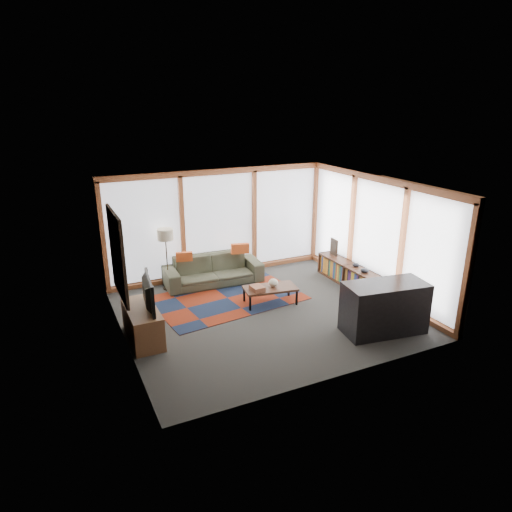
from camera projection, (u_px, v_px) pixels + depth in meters
name	position (u px, v px, depth m)	size (l,w,h in m)	color
ground	(264.00, 313.00, 9.25)	(5.50, 5.50, 0.00)	#2B2B29
room_envelope	(274.00, 230.00, 9.43)	(5.52, 5.02, 2.62)	#3C362D
rug	(227.00, 298.00, 9.93)	(3.10, 1.99, 0.01)	maroon
sofa	(213.00, 270.00, 10.65)	(2.26, 0.88, 0.66)	#35392A
pillow_left	(184.00, 257.00, 10.23)	(0.37, 0.11, 0.21)	#C54E1F
pillow_right	(240.00, 248.00, 10.75)	(0.43, 0.13, 0.23)	#C54E1F
floor_lamp	(167.00, 259.00, 10.21)	(0.36, 0.36, 1.42)	black
coffee_table	(270.00, 295.00, 9.63)	(1.10, 0.55, 0.37)	#362516
book_stack	(257.00, 288.00, 9.40)	(0.24, 0.30, 0.10)	brown
vase	(273.00, 283.00, 9.58)	(0.20, 0.20, 0.18)	beige
bookshelf	(349.00, 275.00, 10.57)	(0.37, 2.05, 0.51)	#362516
bowl_a	(365.00, 270.00, 9.97)	(0.19, 0.19, 0.09)	black
bowl_b	(356.00, 265.00, 10.33)	(0.16, 0.16, 0.08)	black
shelf_picture	(334.00, 247.00, 11.07)	(0.04, 0.30, 0.40)	black
tv_console	(143.00, 324.00, 8.14)	(0.51, 1.23, 0.62)	brown
television	(144.00, 293.00, 7.95)	(1.01, 0.13, 0.58)	black
bar_counter	(384.00, 308.00, 8.38)	(1.50, 0.70, 0.95)	black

